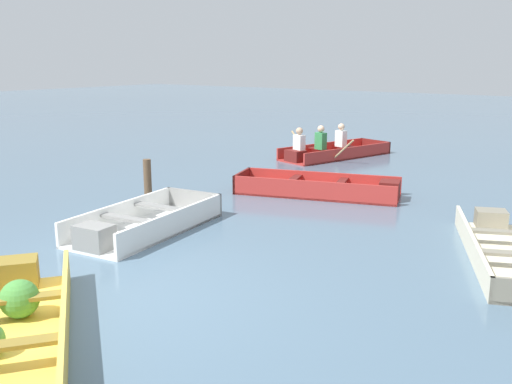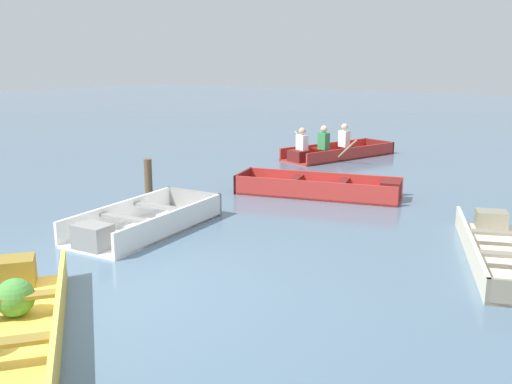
# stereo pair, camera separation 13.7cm
# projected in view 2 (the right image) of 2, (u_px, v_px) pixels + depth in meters

# --- Properties ---
(ground_plane) EXTENTS (80.00, 80.00, 0.00)m
(ground_plane) POSITION_uv_depth(u_px,v_px,m) (96.00, 298.00, 6.31)
(ground_plane) COLOR slate
(skiff_white_near_moored) EXTENTS (1.44, 2.70, 0.38)m
(skiff_white_near_moored) POSITION_uv_depth(u_px,v_px,m) (140.00, 224.00, 8.66)
(skiff_white_near_moored) COLOR white
(skiff_white_near_moored) RESTS_ON ground
(skiff_cream_mid_moored) EXTENTS (2.17, 3.29, 0.31)m
(skiff_cream_mid_moored) POSITION_uv_depth(u_px,v_px,m) (506.00, 250.00, 7.59)
(skiff_cream_mid_moored) COLOR beige
(skiff_cream_mid_moored) RESTS_ON ground
(skiff_red_outer_moored) EXTENTS (3.28, 1.86, 0.37)m
(skiff_red_outer_moored) POSITION_uv_depth(u_px,v_px,m) (325.00, 189.00, 11.01)
(skiff_red_outer_moored) COLOR #AD2D28
(skiff_red_outer_moored) RESTS_ON ground
(rowboat_red_with_crew) EXTENTS (2.24, 3.43, 0.89)m
(rowboat_red_with_crew) POSITION_uv_depth(u_px,v_px,m) (333.00, 151.00, 15.19)
(rowboat_red_with_crew) COLOR #AD2D28
(rowboat_red_with_crew) RESTS_ON ground
(mooring_post) EXTENTS (0.14, 0.14, 0.82)m
(mooring_post) POSITION_uv_depth(u_px,v_px,m) (148.00, 181.00, 10.39)
(mooring_post) COLOR brown
(mooring_post) RESTS_ON ground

